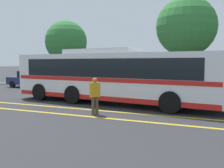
% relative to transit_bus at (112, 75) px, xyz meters
% --- Properties ---
extents(ground_plane, '(220.00, 220.00, 0.00)m').
position_rel_transit_bus_xyz_m(ground_plane, '(-0.14, 0.34, -1.55)').
color(ground_plane, '#2D2D30').
extents(lane_strip_0, '(31.84, 0.20, 0.01)m').
position_rel_transit_bus_xyz_m(lane_strip_0, '(0.01, -2.20, -1.55)').
color(lane_strip_0, gold).
rests_on(lane_strip_0, ground_plane).
extents(lane_strip_1, '(31.84, 0.20, 0.01)m').
position_rel_transit_bus_xyz_m(lane_strip_1, '(0.01, -3.62, -1.55)').
color(lane_strip_1, gold).
rests_on(lane_strip_1, ground_plane).
extents(curb_strip, '(39.84, 0.36, 0.15)m').
position_rel_transit_bus_xyz_m(curb_strip, '(0.01, 6.88, -1.48)').
color(curb_strip, '#99999E').
rests_on(curb_strip, ground_plane).
extents(transit_bus, '(12.34, 3.87, 2.99)m').
position_rel_transit_bus_xyz_m(transit_bus, '(0.00, 0.00, 0.00)').
color(transit_bus, white).
rests_on(transit_bus, ground_plane).
extents(parked_car_0, '(4.12, 1.97, 1.49)m').
position_rel_transit_bus_xyz_m(parked_car_0, '(-10.43, 5.41, -0.81)').
color(parked_car_0, navy).
rests_on(parked_car_0, ground_plane).
extents(parked_car_1, '(4.28, 2.09, 1.35)m').
position_rel_transit_bus_xyz_m(parked_car_1, '(-4.64, 5.93, -0.86)').
color(parked_car_1, '#335B33').
rests_on(parked_car_1, ground_plane).
extents(parked_car_2, '(4.80, 1.97, 1.46)m').
position_rel_transit_bus_xyz_m(parked_car_2, '(1.10, 5.50, -0.81)').
color(parked_car_2, '#9E9EA3').
rests_on(parked_car_2, ground_plane).
extents(pedestrian_1, '(0.45, 0.46, 1.60)m').
position_rel_transit_bus_xyz_m(pedestrian_1, '(0.58, -3.14, -0.65)').
color(pedestrian_1, brown).
rests_on(pedestrian_1, ground_plane).
extents(tree_0, '(4.88, 4.88, 7.60)m').
position_rel_transit_bus_xyz_m(tree_0, '(2.62, 9.13, 3.60)').
color(tree_0, '#513823').
rests_on(tree_0, ground_plane).
extents(tree_2, '(4.44, 4.44, 6.68)m').
position_rel_transit_bus_xyz_m(tree_2, '(-10.03, 10.71, 2.90)').
color(tree_2, '#513823').
rests_on(tree_2, ground_plane).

